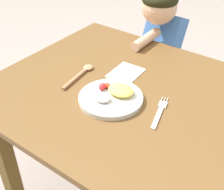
% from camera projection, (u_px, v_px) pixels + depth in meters
% --- Properties ---
extents(dining_table, '(1.04, 0.92, 0.74)m').
position_uv_depth(dining_table, '(122.00, 114.00, 1.35)').
color(dining_table, brown).
rests_on(dining_table, ground_plane).
extents(plate, '(0.25, 0.25, 0.05)m').
position_uv_depth(plate, '(112.00, 97.00, 1.20)').
color(plate, silver).
rests_on(plate, dining_table).
extents(fork, '(0.07, 0.19, 0.01)m').
position_uv_depth(fork, '(159.00, 113.00, 1.14)').
color(fork, silver).
rests_on(fork, dining_table).
extents(spoon, '(0.06, 0.22, 0.02)m').
position_uv_depth(spoon, '(81.00, 74.00, 1.34)').
color(spoon, tan).
rests_on(spoon, dining_table).
extents(person, '(0.20, 0.42, 1.00)m').
position_uv_depth(person, '(160.00, 60.00, 1.82)').
color(person, '#3B5558').
rests_on(person, ground_plane).
extents(napkin, '(0.13, 0.16, 0.00)m').
position_uv_depth(napkin, '(126.00, 73.00, 1.36)').
color(napkin, white).
rests_on(napkin, dining_table).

